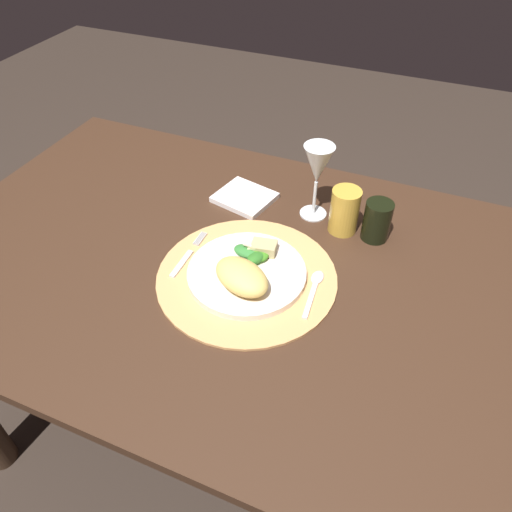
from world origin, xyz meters
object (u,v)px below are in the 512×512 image
at_px(dinner_plate, 247,273).
at_px(spoon, 315,286).
at_px(amber_tumbler, 344,211).
at_px(napkin, 245,197).
at_px(dark_tumbler, 377,221).
at_px(fork, 187,256).
at_px(wine_glass, 318,167).
at_px(dining_table, 245,310).

xyz_separation_m(dinner_plate, spoon, (0.14, 0.03, -0.01)).
bearing_deg(spoon, amber_tumbler, 89.90).
relative_size(napkin, dark_tumbler, 1.42).
distance_m(dinner_plate, spoon, 0.14).
xyz_separation_m(fork, wine_glass, (0.20, 0.26, 0.13)).
distance_m(napkin, wine_glass, 0.22).
height_order(dinner_plate, napkin, dinner_plate).
bearing_deg(napkin, dinner_plate, -65.38).
bearing_deg(dark_tumbler, dining_table, -139.39).
bearing_deg(amber_tumbler, dining_table, -128.68).
bearing_deg(dining_table, spoon, -2.40).
bearing_deg(dinner_plate, dining_table, 122.28).
distance_m(dinner_plate, fork, 0.14).
height_order(fork, spoon, spoon).
distance_m(fork, spoon, 0.29).
height_order(napkin, wine_glass, wine_glass).
xyz_separation_m(dining_table, dark_tumbler, (0.24, 0.20, 0.19)).
bearing_deg(fork, dinner_plate, -1.37).
height_order(dining_table, wine_glass, wine_glass).
height_order(amber_tumbler, dark_tumbler, amber_tumbler).
bearing_deg(napkin, amber_tumbler, -4.53).
bearing_deg(napkin, fork, -96.13).
height_order(dining_table, fork, fork).
bearing_deg(dark_tumbler, amber_tumbler, -178.99).
bearing_deg(spoon, dinner_plate, -169.90).
bearing_deg(dining_table, dark_tumbler, 40.61).
relative_size(fork, amber_tumbler, 1.42).
distance_m(spoon, dark_tumbler, 0.23).
relative_size(fork, napkin, 1.15).
height_order(spoon, wine_glass, wine_glass).
xyz_separation_m(amber_tumbler, dark_tumbler, (0.08, 0.00, -0.01)).
bearing_deg(dark_tumbler, wine_glass, 169.53).
xyz_separation_m(fork, amber_tumbler, (0.28, 0.23, 0.05)).
height_order(dining_table, amber_tumbler, amber_tumbler).
height_order(dinner_plate, wine_glass, wine_glass).
relative_size(amber_tumbler, dark_tumbler, 1.14).
height_order(fork, dark_tumbler, dark_tumbler).
xyz_separation_m(fork, napkin, (0.03, 0.25, -0.00)).
bearing_deg(dinner_plate, amber_tumbler, 58.82).
height_order(dining_table, spoon, spoon).
distance_m(dining_table, amber_tumbler, 0.33).
bearing_deg(dining_table, wine_glass, 70.64).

